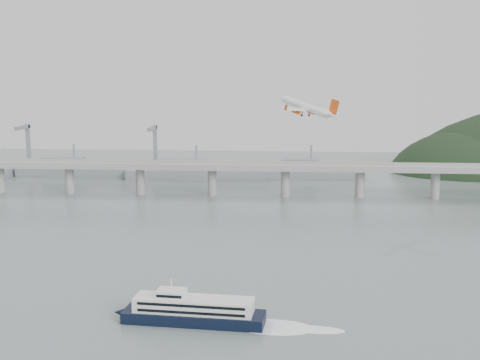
{
  "coord_description": "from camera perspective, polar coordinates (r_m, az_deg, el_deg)",
  "views": [
    {
      "loc": [
        21.33,
        -229.95,
        84.88
      ],
      "look_at": [
        0.0,
        55.0,
        36.0
      ],
      "focal_mm": 48.0,
      "sensor_mm": 36.0,
      "label": 1
    }
  ],
  "objects": [
    {
      "name": "bridge",
      "position": [
        435.76,
        1.27,
        0.83
      ],
      "size": [
        800.0,
        22.0,
        23.9
      ],
      "color": "gray",
      "rests_on": "ground"
    },
    {
      "name": "ferry",
      "position": [
        223.32,
        -4.13,
        -11.53
      ],
      "size": [
        79.94,
        18.11,
        15.07
      ],
      "rotation": [
        0.0,
        0.0,
        -0.08
      ],
      "color": "black",
      "rests_on": "ground"
    },
    {
      "name": "ground",
      "position": [
        246.05,
        -0.97,
        -10.47
      ],
      "size": [
        900.0,
        900.0,
        0.0
      ],
      "primitive_type": "plane",
      "color": "slate",
      "rests_on": "ground"
    },
    {
      "name": "airliner",
      "position": [
        334.65,
        5.98,
        6.42
      ],
      "size": [
        33.37,
        32.16,
        12.33
      ],
      "rotation": [
        0.05,
        -0.23,
        2.39
      ],
      "color": "white",
      "rests_on": "ground"
    },
    {
      "name": "distant_fleet",
      "position": [
        531.47,
        -15.19,
        0.85
      ],
      "size": [
        453.0,
        60.9,
        40.0
      ],
      "color": "slate",
      "rests_on": "ground"
    }
  ]
}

